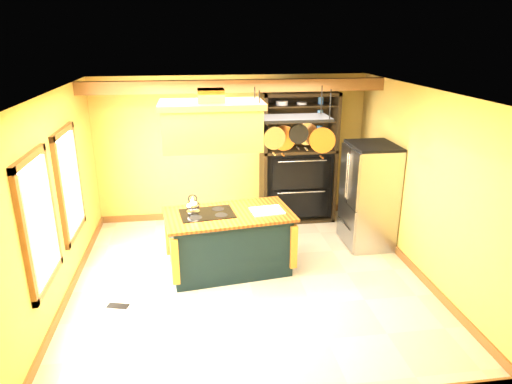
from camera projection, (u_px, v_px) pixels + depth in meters
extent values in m
plane|color=beige|center=(249.00, 280.00, 6.64)|extent=(5.00, 5.00, 0.00)
plane|color=white|center=(248.00, 92.00, 5.75)|extent=(5.00, 5.00, 0.00)
cube|color=gold|center=(232.00, 149.00, 8.53)|extent=(5.00, 0.02, 2.70)
cube|color=gold|center=(285.00, 289.00, 3.86)|extent=(5.00, 0.02, 2.70)
cube|color=gold|center=(56.00, 201.00, 5.87)|extent=(0.02, 5.00, 2.70)
cube|color=gold|center=(422.00, 185.00, 6.53)|extent=(0.02, 5.00, 2.70)
cube|color=brown|center=(235.00, 86.00, 7.38)|extent=(5.00, 0.15, 0.20)
cube|color=brown|center=(39.00, 222.00, 5.11)|extent=(0.06, 1.06, 1.56)
cube|color=white|center=(41.00, 222.00, 5.11)|extent=(0.02, 0.85, 1.34)
cube|color=brown|center=(69.00, 183.00, 6.42)|extent=(0.06, 1.06, 1.56)
cube|color=white|center=(71.00, 183.00, 6.42)|extent=(0.02, 0.85, 1.34)
cube|color=black|center=(229.00, 243.00, 6.80)|extent=(1.80, 1.14, 0.88)
cube|color=brown|center=(229.00, 214.00, 6.65)|extent=(1.96, 1.26, 0.04)
cube|color=black|center=(207.00, 214.00, 6.61)|extent=(0.83, 0.63, 0.01)
ellipsoid|color=silver|center=(193.00, 205.00, 6.64)|extent=(0.20, 0.20, 0.16)
cube|color=white|center=(267.00, 211.00, 6.71)|extent=(0.50, 0.42, 0.02)
cube|color=gold|center=(212.00, 128.00, 6.20)|extent=(1.32, 0.71, 0.56)
cube|color=brown|center=(211.00, 104.00, 6.10)|extent=(1.40, 0.79, 0.08)
cube|color=gold|center=(211.00, 98.00, 6.07)|extent=(0.35, 0.35, 0.24)
cube|color=black|center=(291.00, 118.00, 6.31)|extent=(1.07, 0.53, 0.04)
cylinder|color=black|center=(259.00, 106.00, 5.98)|extent=(0.02, 0.02, 0.41)
cylinder|color=black|center=(322.00, 100.00, 6.51)|extent=(0.02, 0.02, 0.41)
cylinder|color=black|center=(260.00, 132.00, 6.42)|extent=(0.28, 0.04, 0.28)
cylinder|color=silver|center=(274.00, 138.00, 6.26)|extent=(0.32, 0.04, 0.32)
cylinder|color=#B2612C|center=(283.00, 138.00, 6.50)|extent=(0.36, 0.04, 0.36)
cylinder|color=black|center=(299.00, 134.00, 6.29)|extent=(0.28, 0.04, 0.28)
cylinder|color=silver|center=(307.00, 134.00, 6.53)|extent=(0.32, 0.04, 0.32)
cylinder|color=#B2612C|center=(322.00, 140.00, 6.37)|extent=(0.36, 0.04, 0.36)
cube|color=#9A9EA3|center=(369.00, 197.00, 7.53)|extent=(0.71, 0.86, 1.69)
cube|color=#9A9EA3|center=(354.00, 180.00, 7.16)|extent=(0.03, 0.42, 0.91)
cube|color=#9A9EA3|center=(345.00, 172.00, 7.56)|extent=(0.03, 0.42, 0.91)
cube|color=#9A9EA3|center=(346.00, 223.00, 7.63)|extent=(0.03, 0.83, 0.71)
cube|color=black|center=(365.00, 241.00, 7.80)|extent=(0.67, 0.82, 0.06)
cube|color=black|center=(295.00, 155.00, 8.69)|extent=(1.37, 0.06, 2.42)
cube|color=black|center=(263.00, 159.00, 8.36)|extent=(0.06, 0.58, 2.42)
cube|color=black|center=(332.00, 157.00, 8.54)|extent=(0.06, 0.58, 2.42)
cube|color=black|center=(298.00, 150.00, 8.40)|extent=(1.37, 0.58, 0.05)
cube|color=black|center=(297.00, 183.00, 8.64)|extent=(1.25, 0.48, 1.31)
cube|color=black|center=(302.00, 174.00, 8.23)|extent=(1.07, 0.04, 0.58)
cube|color=black|center=(301.00, 204.00, 8.42)|extent=(1.07, 0.04, 0.53)
cube|color=black|center=(299.00, 136.00, 8.31)|extent=(1.25, 0.52, 0.02)
cube|color=black|center=(299.00, 120.00, 8.22)|extent=(1.25, 0.52, 0.02)
cube|color=black|center=(300.00, 105.00, 8.13)|extent=(1.25, 0.52, 0.03)
cylinder|color=white|center=(281.00, 134.00, 8.20)|extent=(0.22, 0.22, 0.07)
cylinder|color=teal|center=(320.00, 115.00, 8.19)|extent=(0.10, 0.10, 0.17)
cube|color=black|center=(118.00, 306.00, 6.00)|extent=(0.30, 0.19, 0.01)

